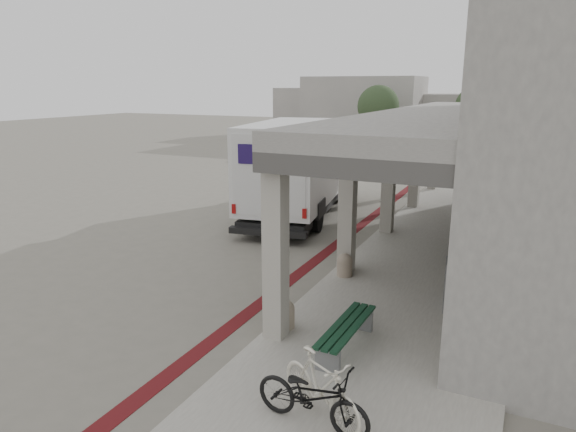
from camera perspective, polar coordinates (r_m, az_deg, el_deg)
The scene contains 14 objects.
ground at distance 13.87m, azimuth -2.53°, elevation -5.78°, with size 120.00×120.00×0.00m, color slate.
bike_lane_stripe at distance 15.19m, azimuth 4.37°, elevation -3.97°, with size 0.35×40.00×0.01m, color #541013.
sidewalk at distance 12.59m, azimuth 13.92°, elevation -8.06°, with size 4.40×28.00×0.12m, color gray.
transit_building at distance 16.04m, azimuth 28.13°, elevation 7.79°, with size 7.60×17.00×7.00m.
distant_backdrop at distance 48.25m, azimuth 15.09°, elevation 11.41°, with size 28.00×10.00×6.50m.
tree_left at distance 41.05m, azimuth 9.99°, elevation 11.91°, with size 3.20×3.20×4.80m.
tree_mid at distance 41.71m, azimuth 20.23°, elevation 11.30°, with size 3.20×3.20×4.80m.
fedex_truck at distance 19.15m, azimuth 1.33°, elevation 5.64°, with size 3.85×8.53×3.51m.
bench at distance 9.52m, azimuth 6.48°, elevation -12.63°, with size 0.50×2.06×0.48m.
bollard_near at distance 10.26m, azimuth -0.34°, elevation -10.79°, with size 0.38×0.38×0.57m.
bollard_far at distance 12.96m, azimuth 6.32°, elevation -5.39°, with size 0.38×0.38×0.58m.
utility_cabinet at distance 11.50m, azimuth 18.18°, elevation -7.35°, with size 0.48×0.64×1.07m, color gray.
bicycle_black at distance 7.54m, azimuth 2.72°, elevation -19.37°, with size 0.61×1.75×0.92m, color black.
bicycle_cream at distance 7.68m, azimuth 3.67°, elevation -18.37°, with size 0.47×1.65×0.99m, color silver.
Camera 1 is at (6.17, -11.47, 4.77)m, focal length 32.00 mm.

